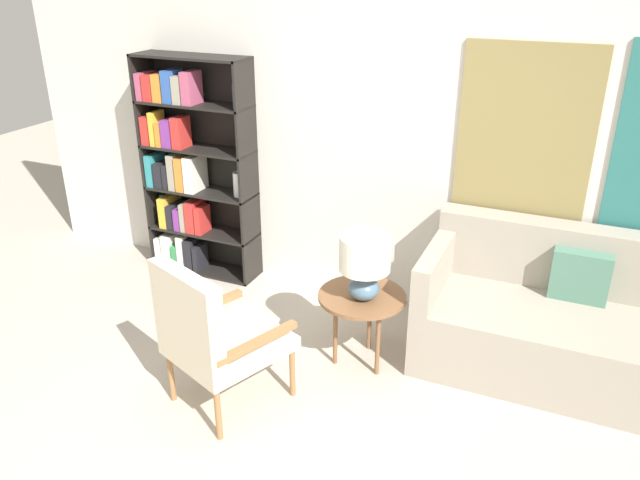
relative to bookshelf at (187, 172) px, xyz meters
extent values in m
plane|color=#B2A899|center=(1.62, -1.84, -0.89)|extent=(14.00, 14.00, 0.00)
cube|color=silver|center=(1.62, 0.19, 0.46)|extent=(6.40, 0.06, 2.70)
cube|color=olive|center=(2.63, 0.15, 0.51)|extent=(0.88, 0.02, 1.30)
cube|color=black|center=(-0.36, 0.01, 0.03)|extent=(0.02, 0.30, 1.84)
cube|color=black|center=(0.58, 0.01, 0.03)|extent=(0.02, 0.30, 1.84)
cube|color=black|center=(0.11, 0.01, 0.94)|extent=(0.96, 0.30, 0.02)
cube|color=black|center=(0.11, 0.01, -0.88)|extent=(0.96, 0.30, 0.02)
cube|color=black|center=(0.11, 0.15, 0.03)|extent=(0.96, 0.01, 1.84)
cube|color=black|center=(0.11, 0.01, -0.51)|extent=(0.96, 0.30, 0.02)
cube|color=silver|center=(-0.31, -0.02, -0.74)|extent=(0.06, 0.23, 0.24)
cube|color=silver|center=(-0.22, -0.05, -0.73)|extent=(0.09, 0.17, 0.28)
cube|color=#338C4C|center=(-0.13, 0.00, -0.76)|extent=(0.05, 0.25, 0.20)
cube|color=silver|center=(-0.07, -0.02, -0.72)|extent=(0.06, 0.22, 0.30)
cube|color=black|center=(0.01, -0.01, -0.73)|extent=(0.08, 0.24, 0.28)
cube|color=black|center=(0.09, -0.04, -0.75)|extent=(0.05, 0.18, 0.23)
cube|color=black|center=(0.11, 0.01, -0.15)|extent=(0.96, 0.30, 0.02)
cylinder|color=#194723|center=(-0.30, 0.01, -0.37)|extent=(0.06, 0.06, 0.26)
cube|color=gold|center=(-0.21, -0.01, -0.37)|extent=(0.07, 0.25, 0.27)
cube|color=black|center=(-0.14, -0.02, -0.40)|extent=(0.06, 0.22, 0.21)
cube|color=#7A338C|center=(-0.07, -0.04, -0.41)|extent=(0.06, 0.18, 0.19)
cube|color=gray|center=(-0.01, -0.04, -0.38)|extent=(0.05, 0.19, 0.25)
cube|color=red|center=(0.06, -0.03, -0.37)|extent=(0.09, 0.21, 0.27)
cube|color=red|center=(0.14, -0.05, -0.39)|extent=(0.05, 0.17, 0.23)
cube|color=black|center=(0.11, 0.01, 0.22)|extent=(0.96, 0.30, 0.02)
cube|color=teal|center=(-0.30, -0.01, 0.00)|extent=(0.07, 0.24, 0.27)
cube|color=black|center=(-0.22, -0.04, -0.03)|extent=(0.08, 0.19, 0.21)
cube|color=black|center=(-0.15, -0.05, -0.03)|extent=(0.05, 0.17, 0.21)
cube|color=gray|center=(-0.08, -0.01, 0.01)|extent=(0.06, 0.24, 0.30)
cube|color=orange|center=(0.00, -0.03, 0.00)|extent=(0.07, 0.20, 0.28)
cube|color=silver|center=(0.09, -0.01, 0.01)|extent=(0.09, 0.24, 0.30)
cylinder|color=white|center=(0.50, 0.01, -0.04)|extent=(0.11, 0.11, 0.20)
cube|color=black|center=(0.11, 0.01, 0.58)|extent=(0.96, 0.30, 0.02)
cube|color=red|center=(-0.30, -0.02, 0.34)|extent=(0.07, 0.21, 0.23)
cube|color=gold|center=(-0.23, -0.05, 0.36)|extent=(0.04, 0.17, 0.28)
cube|color=orange|center=(-0.17, -0.04, 0.32)|extent=(0.05, 0.18, 0.20)
cube|color=#7A338C|center=(-0.09, -0.01, 0.34)|extent=(0.09, 0.25, 0.22)
cube|color=red|center=(0.01, -0.05, 0.35)|extent=(0.08, 0.17, 0.25)
cube|color=#B24C6B|center=(-0.31, -0.02, 0.70)|extent=(0.05, 0.22, 0.22)
cube|color=red|center=(-0.23, -0.03, 0.69)|extent=(0.08, 0.21, 0.21)
cube|color=orange|center=(-0.14, -0.02, 0.70)|extent=(0.08, 0.22, 0.22)
cube|color=#2D56A8|center=(-0.04, -0.04, 0.71)|extent=(0.09, 0.19, 0.25)
cube|color=gray|center=(0.05, -0.04, 0.70)|extent=(0.07, 0.19, 0.22)
cube|color=#B24C6B|center=(0.14, -0.04, 0.72)|extent=(0.08, 0.19, 0.25)
cylinder|color=#334C6B|center=(0.52, 0.01, 0.67)|extent=(0.07, 0.07, 0.17)
cylinder|color=olive|center=(1.57, -1.25, -0.71)|extent=(0.04, 0.04, 0.35)
cylinder|color=olive|center=(1.12, -1.07, -0.71)|extent=(0.04, 0.04, 0.35)
cylinder|color=olive|center=(1.36, -1.78, -0.71)|extent=(0.04, 0.04, 0.35)
cylinder|color=olive|center=(0.91, -1.60, -0.71)|extent=(0.04, 0.04, 0.35)
cube|color=beige|center=(1.24, -1.43, -0.50)|extent=(0.76, 0.81, 0.08)
cube|color=beige|center=(1.14, -1.68, -0.18)|extent=(0.56, 0.30, 0.54)
cube|color=olive|center=(1.49, -1.52, -0.36)|extent=(0.26, 0.56, 0.04)
cube|color=olive|center=(1.00, -1.33, -0.36)|extent=(0.26, 0.56, 0.04)
cube|color=#9E9384|center=(3.12, -0.34, -0.65)|extent=(1.91, 0.89, 0.46)
cube|color=#9E9384|center=(3.12, 0.01, -0.20)|extent=(1.91, 0.20, 0.45)
cube|color=#9E9384|center=(2.22, -0.34, -0.26)|extent=(0.12, 0.89, 0.31)
cube|color=#4C7A66|center=(3.12, -0.14, -0.25)|extent=(0.36, 0.12, 0.34)
cylinder|color=brown|center=(1.84, -0.75, -0.38)|extent=(0.57, 0.57, 0.02)
cylinder|color=brown|center=(1.84, -0.58, -0.64)|extent=(0.03, 0.03, 0.49)
cylinder|color=brown|center=(1.69, -0.83, -0.64)|extent=(0.03, 0.03, 0.49)
cylinder|color=brown|center=(1.99, -0.83, -0.64)|extent=(0.03, 0.03, 0.49)
ellipsoid|color=slate|center=(1.86, -0.79, -0.29)|extent=(0.20, 0.20, 0.15)
cylinder|color=tan|center=(1.86, -0.79, -0.19)|extent=(0.02, 0.02, 0.06)
cylinder|color=white|center=(1.86, -0.79, -0.04)|extent=(0.33, 0.33, 0.23)
camera|label=1|loc=(3.01, -4.10, 1.63)|focal=35.00mm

